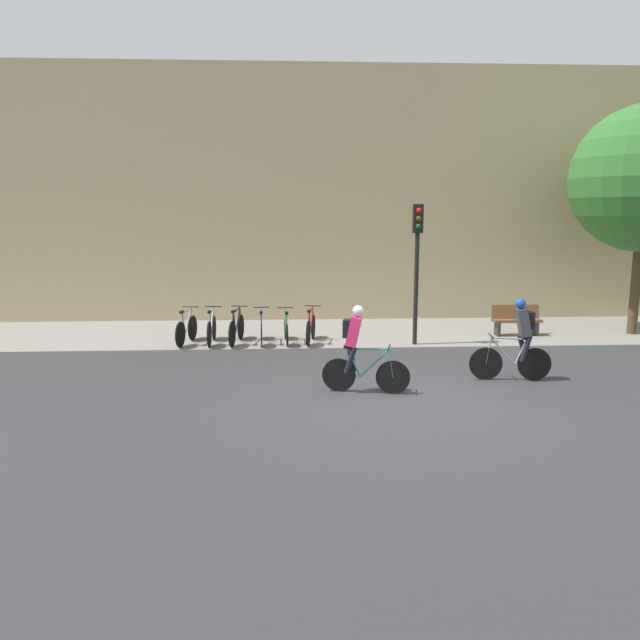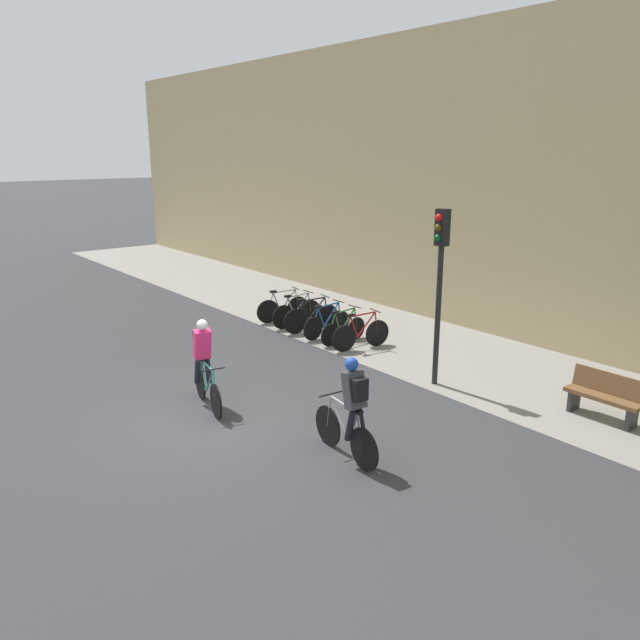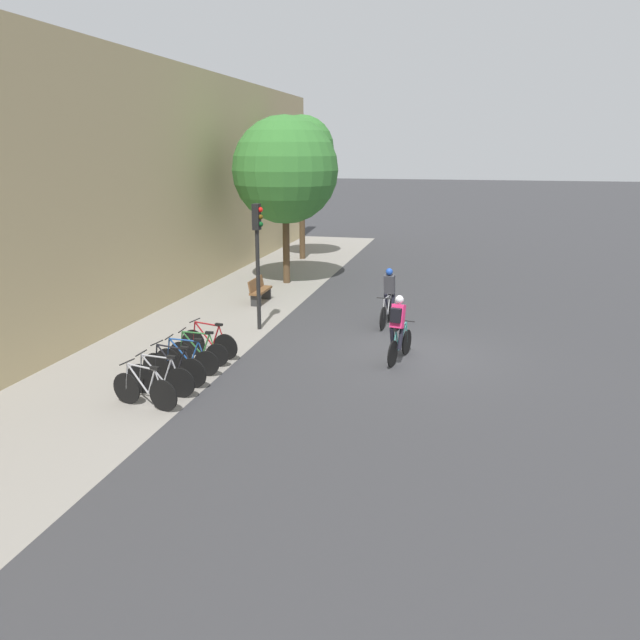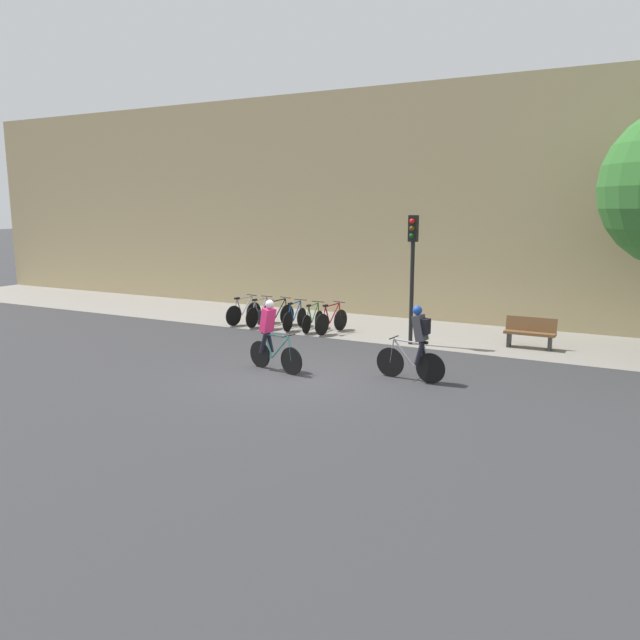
% 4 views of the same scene
% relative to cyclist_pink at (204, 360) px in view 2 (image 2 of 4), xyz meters
% --- Properties ---
extents(ground, '(200.00, 200.00, 0.00)m').
position_rel_cyclist_pink_xyz_m(ground, '(0.78, -0.40, -0.95)').
color(ground, '#333335').
extents(kerb_strip, '(44.00, 4.50, 0.01)m').
position_rel_cyclist_pink_xyz_m(kerb_strip, '(0.78, 6.35, -0.94)').
color(kerb_strip, gray).
rests_on(kerb_strip, ground).
extents(building_facade, '(44.00, 0.60, 8.28)m').
position_rel_cyclist_pink_xyz_m(building_facade, '(0.78, 8.90, 3.20)').
color(building_facade, tan).
rests_on(building_facade, ground).
extents(cyclist_pink, '(1.75, 0.58, 1.78)m').
position_rel_cyclist_pink_xyz_m(cyclist_pink, '(0.00, 0.00, 0.00)').
color(cyclist_pink, black).
rests_on(cyclist_pink, ground).
extents(cyclist_grey, '(1.75, 0.48, 1.80)m').
position_rel_cyclist_pink_xyz_m(cyclist_grey, '(3.59, 0.72, 0.00)').
color(cyclist_grey, black).
rests_on(cyclist_grey, ground).
extents(parked_bike_0, '(0.48, 1.66, 0.99)m').
position_rel_cyclist_pink_xyz_m(parked_bike_0, '(-4.19, 4.90, -0.53)').
color(parked_bike_0, black).
rests_on(parked_bike_0, ground).
extents(parked_bike_1, '(0.46, 1.69, 0.98)m').
position_rel_cyclist_pink_xyz_m(parked_bike_1, '(-3.50, 4.90, -0.53)').
color(parked_bike_1, black).
rests_on(parked_bike_1, ground).
extents(parked_bike_2, '(0.46, 1.74, 0.99)m').
position_rel_cyclist_pink_xyz_m(parked_bike_2, '(-2.81, 4.90, -0.53)').
color(parked_bike_2, black).
rests_on(parked_bike_2, ground).
extents(parked_bike_3, '(0.46, 1.65, 0.96)m').
position_rel_cyclist_pink_xyz_m(parked_bike_3, '(-2.12, 4.89, -0.55)').
color(parked_bike_3, black).
rests_on(parked_bike_3, ground).
extents(parked_bike_4, '(0.46, 1.58, 0.94)m').
position_rel_cyclist_pink_xyz_m(parked_bike_4, '(-1.43, 4.89, -0.57)').
color(parked_bike_4, black).
rests_on(parked_bike_4, ground).
extents(parked_bike_5, '(0.47, 1.69, 0.98)m').
position_rel_cyclist_pink_xyz_m(parked_bike_5, '(-0.75, 4.90, -0.54)').
color(parked_bike_5, black).
rests_on(parked_bike_5, ground).
extents(traffic_light_pole, '(0.26, 0.30, 3.81)m').
position_rel_cyclist_pink_xyz_m(traffic_light_pole, '(2.10, 4.48, 1.68)').
color(traffic_light_pole, black).
rests_on(traffic_light_pole, ground).
extents(bench, '(1.42, 0.44, 0.89)m').
position_rel_cyclist_pink_xyz_m(bench, '(5.34, 5.59, -0.49)').
color(bench, brown).
rests_on(bench, ground).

